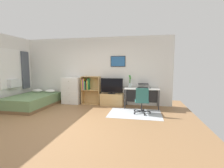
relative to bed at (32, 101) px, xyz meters
The scene contains 14 objects.
ground_plane 2.59m from the bed, 31.89° to the right, with size 7.20×7.20×0.00m, color #936B44.
wall_back_with_posters 2.69m from the bed, 25.88° to the left, with size 6.12×0.09×2.70m.
area_rug 3.91m from the bed, ahead, with size 1.70×1.20×0.01m, color #B2B7BC.
bed is the anchor object (origin of this frame).
dresser 1.50m from the bed, 32.60° to the left, with size 0.73×0.46×1.08m.
bookshelf 2.20m from the bed, 23.57° to the left, with size 0.75×0.30×1.14m.
tv_stand 3.05m from the bed, 15.34° to the left, with size 0.90×0.41×0.47m.
television 3.09m from the bed, 14.94° to the left, with size 0.87×0.16×0.61m.
desk 4.19m from the bed, 10.64° to the left, with size 1.25×0.64×0.74m.
office_chair 4.12m from the bed, ahead, with size 0.57×0.58×0.86m.
laptop 4.25m from the bed, 10.94° to the left, with size 0.43×0.46×0.17m.
computer_mouse 4.47m from the bed, ahead, with size 0.06×0.10×0.03m, color #262628.
bamboo_vase 3.82m from the bed, 13.69° to the left, with size 0.09×0.10×0.47m.
wine_glass 3.84m from the bed, 10.07° to the left, with size 0.07×0.07×0.18m.
Camera 1 is at (1.96, -3.92, 1.55)m, focal length 25.58 mm.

